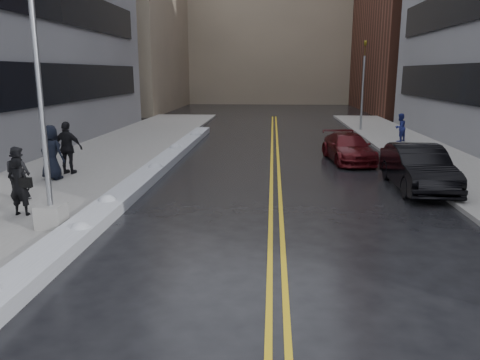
% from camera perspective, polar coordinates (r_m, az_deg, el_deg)
% --- Properties ---
extents(ground, '(160.00, 160.00, 0.00)m').
position_cam_1_polar(ground, '(10.31, -9.75, -10.45)').
color(ground, black).
rests_on(ground, ground).
extents(sidewalk_west, '(5.50, 50.00, 0.15)m').
position_cam_1_polar(sidewalk_west, '(21.20, -18.60, 1.46)').
color(sidewalk_west, gray).
rests_on(sidewalk_west, ground).
extents(sidewalk_east, '(4.00, 50.00, 0.15)m').
position_cam_1_polar(sidewalk_east, '(21.02, 25.22, 0.80)').
color(sidewalk_east, gray).
rests_on(sidewalk_east, ground).
extents(lane_line_left, '(0.12, 50.00, 0.01)m').
position_cam_1_polar(lane_line_left, '(19.60, 3.87, 1.01)').
color(lane_line_left, gold).
rests_on(lane_line_left, ground).
extents(lane_line_right, '(0.12, 50.00, 0.01)m').
position_cam_1_polar(lane_line_right, '(19.60, 4.75, 0.99)').
color(lane_line_right, gold).
rests_on(lane_line_right, ground).
extents(snow_ridge, '(0.90, 30.00, 0.34)m').
position_cam_1_polar(snow_ridge, '(18.25, -11.39, 0.41)').
color(snow_ridge, silver).
rests_on(snow_ridge, ground).
extents(building_west_far, '(14.00, 22.00, 18.00)m').
position_cam_1_polar(building_west_far, '(56.31, -15.25, 17.60)').
color(building_west_far, gray).
rests_on(building_west_far, ground).
extents(building_far, '(36.00, 16.00, 22.00)m').
position_cam_1_polar(building_far, '(69.52, 3.88, 18.71)').
color(building_far, gray).
rests_on(building_far, ground).
extents(lamppost, '(0.65, 0.65, 7.62)m').
position_cam_1_polar(lamppost, '(12.62, -22.79, 5.00)').
color(lamppost, gray).
rests_on(lamppost, sidewalk_west).
extents(fire_hydrant, '(0.26, 0.26, 0.73)m').
position_cam_1_polar(fire_hydrant, '(20.59, 22.75, 2.15)').
color(fire_hydrant, maroon).
rests_on(fire_hydrant, sidewalk_east).
extents(traffic_signal, '(0.16, 0.20, 6.00)m').
position_cam_1_polar(traffic_signal, '(33.74, 14.77, 11.46)').
color(traffic_signal, gray).
rests_on(traffic_signal, sidewalk_east).
extents(pedestrian_fedora, '(0.62, 0.42, 1.68)m').
position_cam_1_polar(pedestrian_fedora, '(14.35, -25.32, -0.64)').
color(pedestrian_fedora, black).
rests_on(pedestrian_fedora, sidewalk_west).
extents(pedestrian_b, '(1.00, 0.90, 1.68)m').
position_cam_1_polar(pedestrian_b, '(16.17, -25.43, 0.76)').
color(pedestrian_b, black).
rests_on(pedestrian_b, sidewalk_west).
extents(pedestrian_c, '(1.13, 0.90, 2.03)m').
position_cam_1_polar(pedestrian_c, '(18.72, -22.04, 3.13)').
color(pedestrian_c, black).
rests_on(pedestrian_c, sidewalk_west).
extents(pedestrian_d, '(1.25, 0.61, 2.06)m').
position_cam_1_polar(pedestrian_d, '(19.51, -20.26, 3.69)').
color(pedestrian_d, black).
rests_on(pedestrian_d, sidewalk_west).
extents(pedestrian_east, '(0.99, 0.98, 1.62)m').
position_cam_1_polar(pedestrian_east, '(28.62, 18.92, 6.07)').
color(pedestrian_east, navy).
rests_on(pedestrian_east, sidewalk_east).
extents(car_black, '(1.66, 4.75, 1.57)m').
position_cam_1_polar(car_black, '(17.62, 20.88, 1.40)').
color(car_black, black).
rests_on(car_black, ground).
extents(car_maroon, '(2.28, 4.60, 1.28)m').
position_cam_1_polar(car_maroon, '(22.33, 13.06, 3.84)').
color(car_maroon, '#430A0E').
rests_on(car_maroon, ground).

